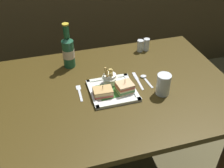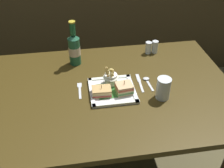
{
  "view_description": "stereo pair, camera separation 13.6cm",
  "coord_description": "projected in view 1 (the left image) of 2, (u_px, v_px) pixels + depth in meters",
  "views": [
    {
      "loc": [
        -0.3,
        -1.06,
        1.64
      ],
      "look_at": [
        -0.0,
        -0.01,
        0.82
      ],
      "focal_mm": 42.86,
      "sensor_mm": 36.0,
      "label": 1
    },
    {
      "loc": [
        -0.17,
        -1.09,
        1.64
      ],
      "look_at": [
        -0.0,
        -0.01,
        0.82
      ],
      "focal_mm": 42.86,
      "sensor_mm": 36.0,
      "label": 2
    }
  ],
  "objects": [
    {
      "name": "sandwich_half_right",
      "position": [
        125.0,
        87.0,
        1.35
      ],
      "size": [
        0.09,
        0.08,
        0.07
      ],
      "color": "#DBBB85",
      "rests_on": "square_plate"
    },
    {
      "name": "square_plate",
      "position": [
        112.0,
        91.0,
        1.37
      ],
      "size": [
        0.23,
        0.23,
        0.02
      ],
      "color": "white",
      "rests_on": "dining_table"
    },
    {
      "name": "pepper_shaker",
      "position": [
        146.0,
        45.0,
        1.7
      ],
      "size": [
        0.04,
        0.04,
        0.08
      ],
      "color": "silver",
      "rests_on": "dining_table"
    },
    {
      "name": "knife",
      "position": [
        137.0,
        80.0,
        1.46
      ],
      "size": [
        0.02,
        0.16,
        0.0
      ],
      "color": "silver",
      "rests_on": "dining_table"
    },
    {
      "name": "salt_shaker",
      "position": [
        140.0,
        46.0,
        1.69
      ],
      "size": [
        0.04,
        0.04,
        0.08
      ],
      "color": "silver",
      "rests_on": "dining_table"
    },
    {
      "name": "spoon",
      "position": [
        145.0,
        78.0,
        1.47
      ],
      "size": [
        0.04,
        0.12,
        0.01
      ],
      "color": "silver",
      "rests_on": "dining_table"
    },
    {
      "name": "sandwich_half_left",
      "position": [
        103.0,
        92.0,
        1.33
      ],
      "size": [
        0.1,
        0.07,
        0.06
      ],
      "color": "tan",
      "rests_on": "square_plate"
    },
    {
      "name": "beer_bottle",
      "position": [
        68.0,
        51.0,
        1.51
      ],
      "size": [
        0.07,
        0.07,
        0.27
      ],
      "color": "#236040",
      "rests_on": "dining_table"
    },
    {
      "name": "fries_cup",
      "position": [
        110.0,
        77.0,
        1.39
      ],
      "size": [
        0.08,
        0.08,
        0.11
      ],
      "color": "white",
      "rests_on": "square_plate"
    },
    {
      "name": "dining_table",
      "position": [
        112.0,
        112.0,
        1.5
      ],
      "size": [
        1.29,
        0.88,
        0.78
      ],
      "color": "#3F3111",
      "rests_on": "ground_plane"
    },
    {
      "name": "fork",
      "position": [
        80.0,
        92.0,
        1.37
      ],
      "size": [
        0.02,
        0.13,
        0.0
      ],
      "color": "silver",
      "rests_on": "dining_table"
    },
    {
      "name": "water_glass",
      "position": [
        163.0,
        86.0,
        1.34
      ],
      "size": [
        0.07,
        0.07,
        0.11
      ],
      "color": "silver",
      "rests_on": "dining_table"
    }
  ]
}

